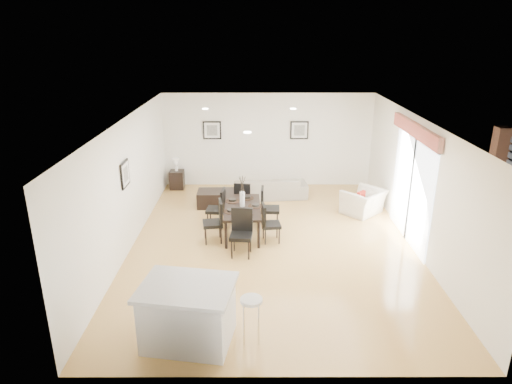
{
  "coord_description": "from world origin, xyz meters",
  "views": [
    {
      "loc": [
        -0.36,
        -8.9,
        4.39
      ],
      "look_at": [
        -0.35,
        0.4,
        1.05
      ],
      "focal_mm": 32.0,
      "sensor_mm": 36.0,
      "label": 1
    }
  ],
  "objects_px": {
    "side_table": "(177,180)",
    "dining_chair_enear": "(268,221)",
    "dining_chair_wfar": "(219,206)",
    "kitchen_island": "(188,313)",
    "coffee_table": "(218,198)",
    "dining_chair_wnear": "(216,219)",
    "dining_chair_foot": "(243,198)",
    "sofa": "(271,187)",
    "armchair": "(363,202)",
    "bar_stool": "(251,305)",
    "dining_chair_head": "(242,229)",
    "dining_chair_efar": "(267,205)",
    "dining_table": "(242,209)"
  },
  "relations": [
    {
      "from": "dining_chair_head",
      "to": "side_table",
      "type": "height_order",
      "value": "dining_chair_head"
    },
    {
      "from": "sofa",
      "to": "armchair",
      "type": "height_order",
      "value": "armchair"
    },
    {
      "from": "dining_chair_wnear",
      "to": "sofa",
      "type": "bearing_deg",
      "value": 146.33
    },
    {
      "from": "sofa",
      "to": "dining_chair_efar",
      "type": "distance_m",
      "value": 2.0
    },
    {
      "from": "dining_chair_enear",
      "to": "bar_stool",
      "type": "xyz_separation_m",
      "value": [
        -0.33,
        -3.37,
        0.13
      ]
    },
    {
      "from": "dining_table",
      "to": "kitchen_island",
      "type": "height_order",
      "value": "kitchen_island"
    },
    {
      "from": "bar_stool",
      "to": "dining_chair_wfar",
      "type": "bearing_deg",
      "value": 100.69
    },
    {
      "from": "dining_chair_enear",
      "to": "dining_chair_efar",
      "type": "distance_m",
      "value": 0.81
    },
    {
      "from": "dining_chair_wnear",
      "to": "side_table",
      "type": "relative_size",
      "value": 1.75
    },
    {
      "from": "dining_chair_enear",
      "to": "kitchen_island",
      "type": "xyz_separation_m",
      "value": [
        -1.26,
        -3.37,
        -0.01
      ]
    },
    {
      "from": "dining_chair_efar",
      "to": "side_table",
      "type": "relative_size",
      "value": 1.79
    },
    {
      "from": "armchair",
      "to": "dining_chair_head",
      "type": "height_order",
      "value": "dining_chair_head"
    },
    {
      "from": "dining_chair_efar",
      "to": "sofa",
      "type": "bearing_deg",
      "value": -2.17
    },
    {
      "from": "coffee_table",
      "to": "side_table",
      "type": "xyz_separation_m",
      "value": [
        -1.28,
        1.4,
        0.06
      ]
    },
    {
      "from": "side_table",
      "to": "dining_chair_enear",
      "type": "bearing_deg",
      "value": -54.12
    },
    {
      "from": "kitchen_island",
      "to": "coffee_table",
      "type": "bearing_deg",
      "value": 99.18
    },
    {
      "from": "bar_stool",
      "to": "dining_chair_foot",
      "type": "bearing_deg",
      "value": 92.9
    },
    {
      "from": "armchair",
      "to": "kitchen_island",
      "type": "bearing_deg",
      "value": 10.01
    },
    {
      "from": "dining_chair_head",
      "to": "coffee_table",
      "type": "bearing_deg",
      "value": 110.05
    },
    {
      "from": "armchair",
      "to": "dining_table",
      "type": "distance_m",
      "value": 3.23
    },
    {
      "from": "dining_chair_head",
      "to": "dining_table",
      "type": "bearing_deg",
      "value": 95.78
    },
    {
      "from": "armchair",
      "to": "side_table",
      "type": "relative_size",
      "value": 1.79
    },
    {
      "from": "armchair",
      "to": "dining_chair_wfar",
      "type": "relative_size",
      "value": 1.03
    },
    {
      "from": "dining_chair_enear",
      "to": "side_table",
      "type": "xyz_separation_m",
      "value": [
        -2.54,
        3.52,
        -0.22
      ]
    },
    {
      "from": "dining_chair_wfar",
      "to": "dining_chair_enear",
      "type": "distance_m",
      "value": 1.37
    },
    {
      "from": "sofa",
      "to": "dining_chair_efar",
      "type": "height_order",
      "value": "dining_chair_efar"
    },
    {
      "from": "dining_chair_efar",
      "to": "dining_chair_foot",
      "type": "height_order",
      "value": "dining_chair_efar"
    },
    {
      "from": "dining_chair_wnear",
      "to": "dining_chair_enear",
      "type": "distance_m",
      "value": 1.12
    },
    {
      "from": "dining_table",
      "to": "dining_chair_wfar",
      "type": "bearing_deg",
      "value": 143.75
    },
    {
      "from": "armchair",
      "to": "coffee_table",
      "type": "distance_m",
      "value": 3.73
    },
    {
      "from": "kitchen_island",
      "to": "sofa",
      "type": "bearing_deg",
      "value": 86.24
    },
    {
      "from": "sofa",
      "to": "dining_chair_wfar",
      "type": "bearing_deg",
      "value": 51.64
    },
    {
      "from": "dining_chair_wfar",
      "to": "dining_chair_efar",
      "type": "height_order",
      "value": "dining_chair_efar"
    },
    {
      "from": "dining_chair_wnear",
      "to": "dining_chair_enear",
      "type": "bearing_deg",
      "value": 79.94
    },
    {
      "from": "kitchen_island",
      "to": "dining_chair_enear",
      "type": "bearing_deg",
      "value": 78.67
    },
    {
      "from": "coffee_table",
      "to": "side_table",
      "type": "distance_m",
      "value": 1.9
    },
    {
      "from": "sofa",
      "to": "dining_chair_wnear",
      "type": "relative_size",
      "value": 2.1
    },
    {
      "from": "dining_chair_head",
      "to": "coffee_table",
      "type": "relative_size",
      "value": 0.94
    },
    {
      "from": "dining_chair_foot",
      "to": "bar_stool",
      "type": "bearing_deg",
      "value": 101.77
    },
    {
      "from": "dining_chair_foot",
      "to": "sofa",
      "type": "bearing_deg",
      "value": -108.65
    },
    {
      "from": "dining_chair_foot",
      "to": "kitchen_island",
      "type": "distance_m",
      "value": 4.81
    },
    {
      "from": "sofa",
      "to": "side_table",
      "type": "height_order",
      "value": "sofa"
    },
    {
      "from": "dining_chair_head",
      "to": "dining_chair_wnear",
      "type": "bearing_deg",
      "value": 138.98
    },
    {
      "from": "dining_chair_enear",
      "to": "dining_chair_foot",
      "type": "bearing_deg",
      "value": 15.76
    },
    {
      "from": "dining_chair_wfar",
      "to": "kitchen_island",
      "type": "relative_size",
      "value": 0.62
    },
    {
      "from": "sofa",
      "to": "kitchen_island",
      "type": "xyz_separation_m",
      "value": [
        -1.41,
        -6.15,
        0.19
      ]
    },
    {
      "from": "sofa",
      "to": "dining_chair_enear",
      "type": "xyz_separation_m",
      "value": [
        -0.15,
        -2.78,
        0.2
      ]
    },
    {
      "from": "armchair",
      "to": "bar_stool",
      "type": "relative_size",
      "value": 1.33
    },
    {
      "from": "dining_chair_wnear",
      "to": "dining_chair_wfar",
      "type": "distance_m",
      "value": 0.77
    },
    {
      "from": "dining_chair_wnear",
      "to": "dining_chair_foot",
      "type": "bearing_deg",
      "value": 149.33
    }
  ]
}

